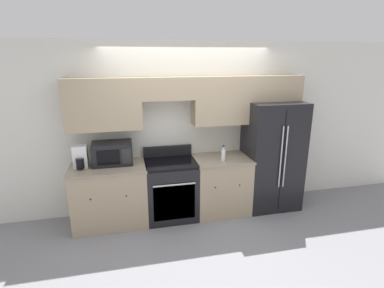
{
  "coord_description": "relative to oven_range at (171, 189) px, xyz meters",
  "views": [
    {
      "loc": [
        -0.92,
        -3.79,
        2.37
      ],
      "look_at": [
        -0.0,
        0.31,
        1.14
      ],
      "focal_mm": 28.0,
      "sensor_mm": 36.0,
      "label": 1
    }
  ],
  "objects": [
    {
      "name": "lower_cabinets_right",
      "position": [
        0.79,
        -0.0,
        -0.0
      ],
      "size": [
        0.85,
        0.64,
        0.89
      ],
      "color": "tan",
      "rests_on": "ground_plane"
    },
    {
      "name": "lower_cabinets_left",
      "position": [
        -0.89,
        -0.0,
        -0.0
      ],
      "size": [
        1.06,
        0.64,
        0.89
      ],
      "color": "tan",
      "rests_on": "ground_plane"
    },
    {
      "name": "electric_kettle",
      "position": [
        -1.24,
        0.03,
        0.58
      ],
      "size": [
        0.19,
        0.21,
        0.31
      ],
      "color": "white",
      "rests_on": "lower_cabinets_left"
    },
    {
      "name": "refrigerator",
      "position": [
        1.63,
        0.06,
        0.41
      ],
      "size": [
        0.85,
        0.78,
        1.72
      ],
      "color": "black",
      "rests_on": "ground_plane"
    },
    {
      "name": "bottle",
      "position": [
        0.76,
        -0.14,
        0.53
      ],
      "size": [
        0.06,
        0.06,
        0.24
      ],
      "color": "silver",
      "rests_on": "lower_cabinets_right"
    },
    {
      "name": "ground_plane",
      "position": [
        0.32,
        -0.31,
        -0.45
      ],
      "size": [
        12.0,
        12.0,
        0.0
      ],
      "primitive_type": "plane",
      "color": "gray"
    },
    {
      "name": "wall_back",
      "position": [
        0.34,
        0.28,
        1.02
      ],
      "size": [
        8.0,
        0.39,
        2.6
      ],
      "color": "silver",
      "rests_on": "ground_plane"
    },
    {
      "name": "oven_range",
      "position": [
        0.0,
        0.0,
        0.0
      ],
      "size": [
        0.75,
        0.65,
        1.05
      ],
      "color": "black",
      "rests_on": "ground_plane"
    },
    {
      "name": "microwave",
      "position": [
        -0.82,
        0.1,
        0.6
      ],
      "size": [
        0.56,
        0.37,
        0.32
      ],
      "color": "black",
      "rests_on": "lower_cabinets_left"
    }
  ]
}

